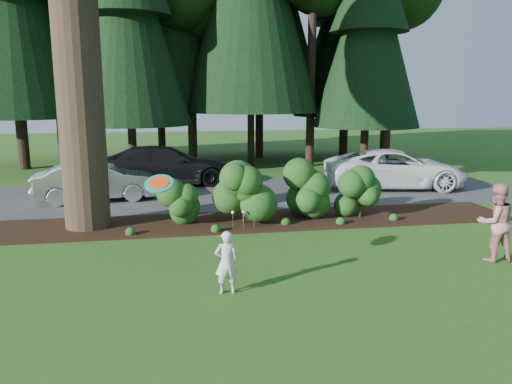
{
  "coord_description": "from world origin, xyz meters",
  "views": [
    {
      "loc": [
        -2.28,
        -10.9,
        3.74
      ],
      "look_at": [
        -0.15,
        1.26,
        1.3
      ],
      "focal_mm": 35.0,
      "sensor_mm": 36.0,
      "label": 1
    }
  ],
  "objects_px": {
    "car_silver_wagon": "(96,181)",
    "child": "(227,262)",
    "car_dark_suv": "(166,165)",
    "adult": "(495,222)",
    "frisbee": "(159,183)",
    "car_white_suv": "(395,169)"
  },
  "relations": [
    {
      "from": "frisbee",
      "to": "adult",
      "type": "bearing_deg",
      "value": 6.11
    },
    {
      "from": "car_dark_suv",
      "to": "frisbee",
      "type": "bearing_deg",
      "value": 176.36
    },
    {
      "from": "adult",
      "to": "car_dark_suv",
      "type": "bearing_deg",
      "value": -54.98
    },
    {
      "from": "car_white_suv",
      "to": "child",
      "type": "bearing_deg",
      "value": 149.65
    },
    {
      "from": "car_silver_wagon",
      "to": "car_white_suv",
      "type": "xyz_separation_m",
      "value": [
        11.4,
        0.47,
        0.07
      ]
    },
    {
      "from": "car_silver_wagon",
      "to": "car_dark_suv",
      "type": "bearing_deg",
      "value": -47.93
    },
    {
      "from": "car_silver_wagon",
      "to": "car_dark_suv",
      "type": "height_order",
      "value": "car_dark_suv"
    },
    {
      "from": "car_silver_wagon",
      "to": "child",
      "type": "distance_m",
      "value": 9.68
    },
    {
      "from": "frisbee",
      "to": "car_dark_suv",
      "type": "bearing_deg",
      "value": 89.8
    },
    {
      "from": "adult",
      "to": "child",
      "type": "bearing_deg",
      "value": 8.86
    },
    {
      "from": "car_white_suv",
      "to": "car_silver_wagon",
      "type": "bearing_deg",
      "value": 101.65
    },
    {
      "from": "car_silver_wagon",
      "to": "adult",
      "type": "distance_m",
      "value": 12.71
    },
    {
      "from": "car_silver_wagon",
      "to": "car_white_suv",
      "type": "relative_size",
      "value": 0.76
    },
    {
      "from": "car_silver_wagon",
      "to": "frisbee",
      "type": "relative_size",
      "value": 7.64
    },
    {
      "from": "car_silver_wagon",
      "to": "car_white_suv",
      "type": "distance_m",
      "value": 11.41
    },
    {
      "from": "car_dark_suv",
      "to": "adult",
      "type": "bearing_deg",
      "value": -149.45
    },
    {
      "from": "car_white_suv",
      "to": "car_dark_suv",
      "type": "distance_m",
      "value": 9.29
    },
    {
      "from": "child",
      "to": "frisbee",
      "type": "relative_size",
      "value": 2.22
    },
    {
      "from": "adult",
      "to": "frisbee",
      "type": "distance_m",
      "value": 7.55
    },
    {
      "from": "car_dark_suv",
      "to": "child",
      "type": "distance_m",
      "value": 11.82
    },
    {
      "from": "car_white_suv",
      "to": "frisbee",
      "type": "bearing_deg",
      "value": 145.42
    },
    {
      "from": "car_dark_suv",
      "to": "child",
      "type": "height_order",
      "value": "car_dark_suv"
    }
  ]
}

